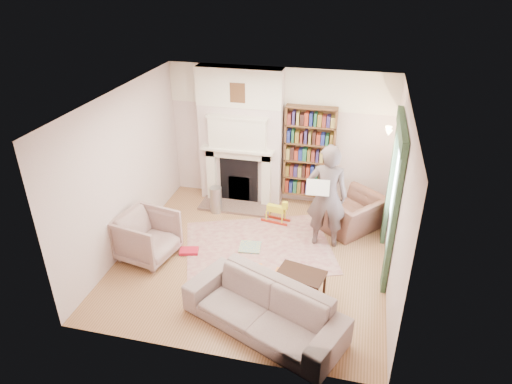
% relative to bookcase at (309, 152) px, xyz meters
% --- Properties ---
extents(floor, '(4.50, 4.50, 0.00)m').
position_rel_bookcase_xyz_m(floor, '(-0.65, -2.12, -1.18)').
color(floor, brown).
rests_on(floor, ground).
extents(ceiling, '(4.50, 4.50, 0.00)m').
position_rel_bookcase_xyz_m(ceiling, '(-0.65, -2.12, 1.62)').
color(ceiling, white).
rests_on(ceiling, wall_back).
extents(wall_back, '(4.50, 0.00, 4.50)m').
position_rel_bookcase_xyz_m(wall_back, '(-0.65, 0.13, 0.22)').
color(wall_back, beige).
rests_on(wall_back, floor).
extents(wall_front, '(4.50, 0.00, 4.50)m').
position_rel_bookcase_xyz_m(wall_front, '(-0.65, -4.37, 0.22)').
color(wall_front, beige).
rests_on(wall_front, floor).
extents(wall_left, '(0.00, 4.50, 4.50)m').
position_rel_bookcase_xyz_m(wall_left, '(-2.90, -2.12, 0.22)').
color(wall_left, beige).
rests_on(wall_left, floor).
extents(wall_right, '(0.00, 4.50, 4.50)m').
position_rel_bookcase_xyz_m(wall_right, '(1.60, -2.12, 0.22)').
color(wall_right, beige).
rests_on(wall_right, floor).
extents(fireplace, '(1.70, 0.58, 2.80)m').
position_rel_bookcase_xyz_m(fireplace, '(-1.40, -0.07, 0.21)').
color(fireplace, beige).
rests_on(fireplace, floor).
extents(bookcase, '(1.00, 0.24, 1.85)m').
position_rel_bookcase_xyz_m(bookcase, '(0.00, 0.00, 0.00)').
color(bookcase, brown).
rests_on(bookcase, floor).
extents(window, '(0.02, 0.90, 1.30)m').
position_rel_bookcase_xyz_m(window, '(1.58, -1.72, 0.27)').
color(window, silver).
rests_on(window, wall_right).
extents(curtain_left, '(0.07, 0.32, 2.40)m').
position_rel_bookcase_xyz_m(curtain_left, '(1.55, -2.42, 0.02)').
color(curtain_left, '#2A412B').
rests_on(curtain_left, floor).
extents(curtain_right, '(0.07, 0.32, 2.40)m').
position_rel_bookcase_xyz_m(curtain_right, '(1.55, -1.02, 0.02)').
color(curtain_right, '#2A412B').
rests_on(curtain_right, floor).
extents(pelmet, '(0.09, 1.70, 0.24)m').
position_rel_bookcase_xyz_m(pelmet, '(1.54, -1.72, 1.20)').
color(pelmet, '#2A412B').
rests_on(pelmet, wall_right).
extents(wall_sconce, '(0.20, 0.24, 0.24)m').
position_rel_bookcase_xyz_m(wall_sconce, '(1.38, -0.62, 0.72)').
color(wall_sconce, gold).
rests_on(wall_sconce, wall_right).
extents(rug, '(3.09, 2.74, 0.01)m').
position_rel_bookcase_xyz_m(rug, '(-0.61, -1.81, -1.17)').
color(rug, '#BBA68E').
rests_on(rug, floor).
extents(armchair_reading, '(1.40, 1.42, 0.69)m').
position_rel_bookcase_xyz_m(armchair_reading, '(0.95, -0.80, -0.83)').
color(armchair_reading, brown).
rests_on(armchair_reading, floor).
extents(armchair_left, '(1.06, 1.04, 0.82)m').
position_rel_bookcase_xyz_m(armchair_left, '(-2.41, -2.52, -0.76)').
color(armchair_left, '#AE9D8F').
rests_on(armchair_left, floor).
extents(sofa, '(2.47, 1.74, 0.67)m').
position_rel_bookcase_xyz_m(sofa, '(-0.10, -3.73, -0.84)').
color(sofa, '#A19985').
rests_on(sofa, floor).
extents(man_reading, '(0.73, 0.51, 1.93)m').
position_rel_bookcase_xyz_m(man_reading, '(0.50, -1.40, -0.21)').
color(man_reading, '#554644').
rests_on(man_reading, floor).
extents(newspaper, '(0.39, 0.14, 0.26)m').
position_rel_bookcase_xyz_m(newspaper, '(0.35, -1.60, 0.05)').
color(newspaper, white).
rests_on(newspaper, man_reading).
extents(coffee_table, '(0.78, 0.59, 0.45)m').
position_rel_bookcase_xyz_m(coffee_table, '(0.31, -2.96, -0.95)').
color(coffee_table, black).
rests_on(coffee_table, floor).
extents(paraffin_heater, '(0.29, 0.29, 0.55)m').
position_rel_bookcase_xyz_m(paraffin_heater, '(-1.75, -0.76, -0.90)').
color(paraffin_heater, '#98999F').
rests_on(paraffin_heater, floor).
extents(rocking_horse, '(0.57, 0.31, 0.48)m').
position_rel_bookcase_xyz_m(rocking_horse, '(-0.49, -0.87, -0.94)').
color(rocking_horse, yellow).
rests_on(rocking_horse, rug).
extents(board_game, '(0.42, 0.42, 0.03)m').
position_rel_bookcase_xyz_m(board_game, '(-0.76, -1.88, -1.15)').
color(board_game, '#DEC54E').
rests_on(board_game, rug).
extents(game_box_lid, '(0.37, 0.29, 0.05)m').
position_rel_bookcase_xyz_m(game_box_lid, '(-1.77, -2.27, -1.14)').
color(game_box_lid, '#AE1329').
rests_on(game_box_lid, rug).
extents(comic_annuals, '(0.75, 0.38, 0.02)m').
position_rel_bookcase_xyz_m(comic_annuals, '(-0.37, -2.47, -1.16)').
color(comic_annuals, red).
rests_on(comic_annuals, rug).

